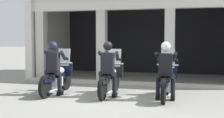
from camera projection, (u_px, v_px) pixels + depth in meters
The scene contains 9 objects.
ground_plane at pixel (129, 82), 11.24m from camera, with size 80.00×80.00×0.00m, color gray.
station_building at pixel (144, 29), 12.88m from camera, with size 8.80×4.12×3.34m.
kerb_strip at pixel (132, 83), 10.57m from camera, with size 8.30×0.24×0.12m, color #B7B5AD.
motorcycle_left at pixel (58, 77), 8.99m from camera, with size 0.62×2.04×1.35m.
police_officer_left at pixel (54, 63), 8.68m from camera, with size 0.63×0.61×1.58m.
motorcycle_center at pixel (111, 78), 8.70m from camera, with size 0.62×2.04×1.35m.
police_officer_center at pixel (108, 64), 8.39m from camera, with size 0.63×0.61×1.58m.
motorcycle_right at pixel (166, 80), 8.25m from camera, with size 0.62×2.04×1.35m.
police_officer_right at pixel (166, 66), 7.95m from camera, with size 0.63×0.61×1.58m.
Camera 1 is at (2.31, -7.93, 1.68)m, focal length 47.23 mm.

